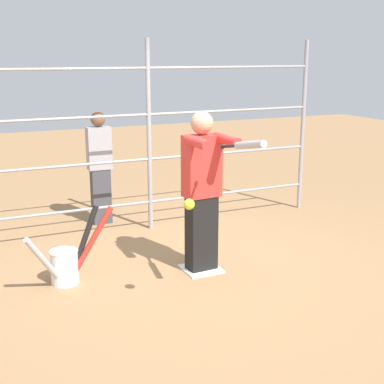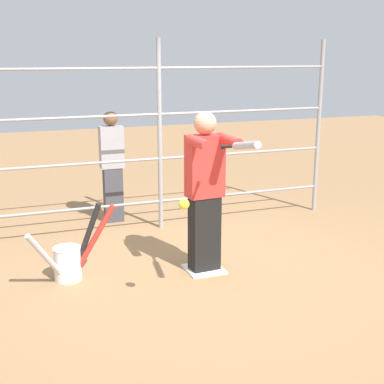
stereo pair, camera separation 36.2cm
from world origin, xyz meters
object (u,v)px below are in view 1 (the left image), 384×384
(baseball_bat_swinging, at_px, (246,145))
(bystander_behind_fence, at_px, (100,166))
(softball_in_flight, at_px, (189,204))
(bat_bucket, at_px, (67,263))
(batter, at_px, (202,187))

(baseball_bat_swinging, bearing_deg, bystander_behind_fence, -80.69)
(softball_in_flight, xyz_separation_m, bat_bucket, (0.85, -1.18, -0.83))
(bystander_behind_fence, bearing_deg, bat_bucket, 64.88)
(baseball_bat_swinging, distance_m, bat_bucket, 2.26)
(softball_in_flight, height_order, bystander_behind_fence, bystander_behind_fence)
(baseball_bat_swinging, bearing_deg, bat_bucket, -41.21)
(bat_bucket, xyz_separation_m, bystander_behind_fence, (-0.88, -1.87, 0.58))
(softball_in_flight, bearing_deg, baseball_bat_swinging, 176.33)
(baseball_bat_swinging, xyz_separation_m, bat_bucket, (1.38, -1.21, -1.31))
(baseball_bat_swinging, height_order, bat_bucket, baseball_bat_swinging)
(bat_bucket, bearing_deg, batter, 169.58)
(softball_in_flight, distance_m, bystander_behind_fence, 3.06)
(bat_bucket, relative_size, bystander_behind_fence, 0.60)
(batter, xyz_separation_m, bat_bucket, (1.42, -0.26, -0.71))
(softball_in_flight, relative_size, bat_bucket, 0.10)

